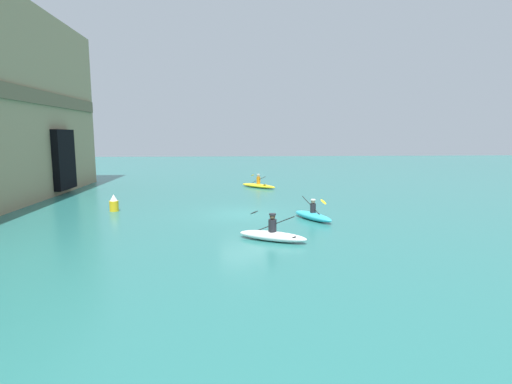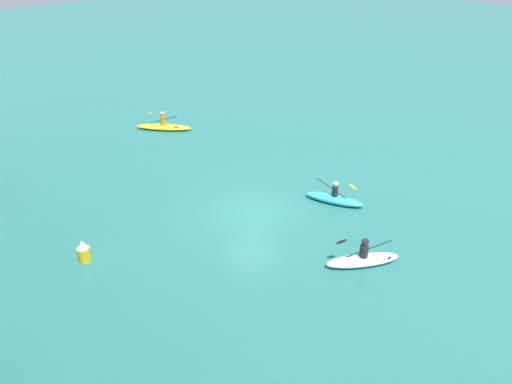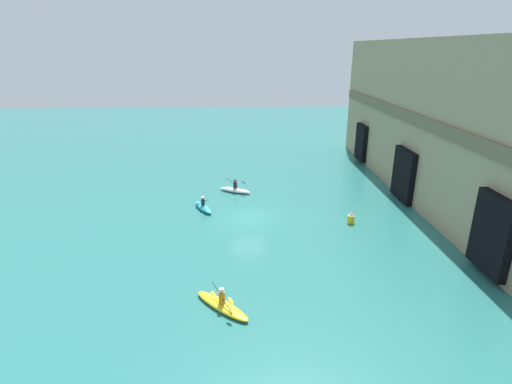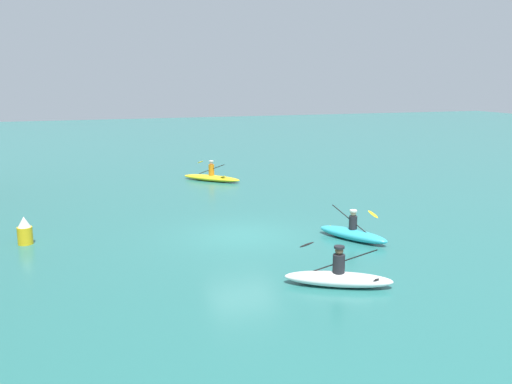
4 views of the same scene
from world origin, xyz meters
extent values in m
plane|color=#28706B|center=(0.00, 0.00, 0.00)|extent=(120.00, 120.00, 0.00)
ellipsoid|color=#33B2C6|center=(-1.76, -3.55, 0.20)|extent=(2.80, 1.90, 0.40)
cylinder|color=#232328|center=(-1.76, -3.55, 0.64)|extent=(0.29, 0.29, 0.47)
sphere|color=tan|center=(-1.76, -3.55, 0.97)|extent=(0.21, 0.21, 0.21)
cylinder|color=silver|center=(-1.76, -3.55, 1.06)|extent=(0.26, 0.26, 0.06)
cylinder|color=black|center=(-1.76, -3.55, 0.66)|extent=(1.67, 0.86, 0.97)
ellipsoid|color=yellow|center=(-1.04, -3.18, 0.24)|extent=(0.45, 0.35, 0.24)
ellipsoid|color=yellow|center=(-2.49, -3.91, 1.07)|extent=(0.45, 0.35, 0.24)
ellipsoid|color=white|center=(-5.69, -1.01, 0.20)|extent=(2.05, 2.99, 0.40)
cylinder|color=#232328|center=(-5.69, -1.01, 0.65)|extent=(0.34, 0.34, 0.51)
sphere|color=brown|center=(-5.69, -1.01, 1.02)|extent=(0.23, 0.23, 0.23)
cylinder|color=#232328|center=(-5.69, -1.01, 1.12)|extent=(0.29, 0.29, 0.06)
cylinder|color=black|center=(-5.69, -1.01, 0.68)|extent=(1.30, 1.65, 0.98)
ellipsoid|color=black|center=(-6.26, -1.73, 0.25)|extent=(0.40, 0.44, 0.23)
ellipsoid|color=black|center=(-5.13, -0.28, 1.10)|extent=(0.40, 0.44, 0.23)
ellipsoid|color=yellow|center=(11.09, -1.67, 0.16)|extent=(3.04, 3.03, 0.33)
cylinder|color=orange|center=(11.09, -1.67, 0.63)|extent=(0.31, 0.31, 0.60)
sphere|color=beige|center=(11.09, -1.67, 1.03)|extent=(0.21, 0.21, 0.21)
cylinder|color=silver|center=(11.09, -1.67, 1.11)|extent=(0.26, 0.26, 0.06)
cylinder|color=black|center=(11.09, -1.67, 0.66)|extent=(1.72, 1.04, 0.75)
ellipsoid|color=yellow|center=(11.84, -1.23, 0.97)|extent=(0.46, 0.37, 0.20)
ellipsoid|color=yellow|center=(10.34, -2.12, 0.34)|extent=(0.46, 0.37, 0.20)
cylinder|color=yellow|center=(1.39, 7.42, 0.30)|extent=(0.51, 0.51, 0.61)
cone|color=white|center=(1.39, 7.42, 0.79)|extent=(0.43, 0.43, 0.37)
camera|label=1|loc=(-21.80, 0.78, 4.39)|focal=28.00mm
camera|label=2|loc=(-15.20, 12.03, 12.38)|focal=35.00mm
camera|label=3|loc=(27.68, -0.83, 12.10)|focal=28.00mm
camera|label=4|loc=(-19.12, 5.93, 5.71)|focal=40.00mm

